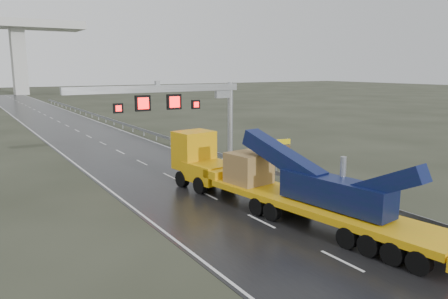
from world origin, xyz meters
TOP-DOWN VIEW (x-y plane):
  - ground at (0.00, 0.00)m, footprint 400.00×400.00m
  - road at (0.00, 40.00)m, footprint 11.00×200.00m
  - guardrail at (6.10, 30.00)m, footprint 0.20×140.00m
  - sign_gantry at (2.10, 17.99)m, footprint 14.90×1.20m
  - heavy_haul_truck at (1.65, 6.07)m, footprint 5.52×20.31m
  - exit_sign_pair at (9.00, 13.29)m, footprint 1.52×0.42m
  - striped_barrier at (6.21, 17.05)m, footprint 0.62×0.34m

SIDE VIEW (x-z plane):
  - ground at x=0.00m, z-range 0.00..0.00m
  - road at x=0.00m, z-range 0.00..0.02m
  - striped_barrier at x=6.21m, z-range 0.00..1.05m
  - guardrail at x=6.10m, z-range 0.00..1.40m
  - heavy_haul_truck at x=1.65m, z-range -0.53..4.20m
  - exit_sign_pair at x=9.00m, z-range 0.53..3.18m
  - sign_gantry at x=2.10m, z-range 1.90..9.33m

